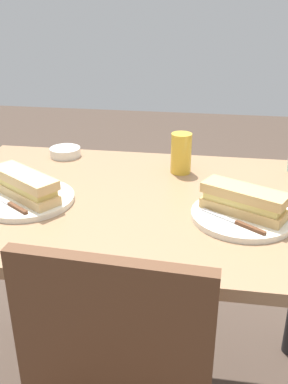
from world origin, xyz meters
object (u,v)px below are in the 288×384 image
(plate_near, at_px, (242,216))
(baguette_sandwich_far, at_px, (25,185))
(dining_table, at_px, (144,238))
(knife_near, at_px, (236,222))
(olive_bowl, at_px, (65,152))
(beer_glass, at_px, (181,153))
(baguette_sandwich_near, at_px, (244,201))
(plate_far, at_px, (27,199))
(knife_far, at_px, (10,204))

(plate_near, distance_m, baguette_sandwich_far, 0.57)
(dining_table, distance_m, knife_near, 0.31)
(dining_table, xyz_separation_m, olive_bowl, (0.32, -0.30, 0.14))
(olive_bowl, bearing_deg, beer_glass, 167.95)
(baguette_sandwich_far, relative_size, olive_bowl, 2.15)
(plate_near, bearing_deg, olive_bowl, -32.64)
(baguette_sandwich_near, bearing_deg, olive_bowl, -32.64)
(knife_near, distance_m, baguette_sandwich_far, 0.56)
(baguette_sandwich_far, height_order, olive_bowl, baguette_sandwich_far)
(dining_table, relative_size, knife_near, 7.81)
(dining_table, height_order, plate_near, plate_near)
(plate_far, relative_size, knife_far, 1.66)
(plate_far, distance_m, knife_far, 0.06)
(knife_near, relative_size, beer_glass, 1.20)
(baguette_sandwich_far, bearing_deg, beer_glass, -144.67)
(knife_near, xyz_separation_m, baguette_sandwich_far, (0.55, -0.07, 0.03))
(knife_near, distance_m, knife_far, 0.58)
(olive_bowl, bearing_deg, baguette_sandwich_far, 91.73)
(baguette_sandwich_near, xyz_separation_m, knife_near, (0.02, 0.06, -0.03))
(plate_far, bearing_deg, beer_glass, -144.67)
(knife_near, height_order, olive_bowl, olive_bowl)
(plate_far, distance_m, baguette_sandwich_far, 0.04)
(baguette_sandwich_far, distance_m, beer_glass, 0.48)
(dining_table, bearing_deg, beer_glass, -111.48)
(baguette_sandwich_near, bearing_deg, plate_far, -0.79)
(dining_table, height_order, olive_bowl, olive_bowl)
(plate_near, bearing_deg, knife_far, 4.46)
(beer_glass, bearing_deg, knife_far, 38.67)
(baguette_sandwich_far, bearing_deg, knife_far, 67.16)
(knife_near, distance_m, plate_far, 0.56)
(knife_far, height_order, beer_glass, beer_glass)
(dining_table, bearing_deg, baguette_sandwich_far, 12.34)
(knife_far, relative_size, olive_bowl, 1.48)
(plate_far, xyz_separation_m, olive_bowl, (0.01, -0.37, 0.01))
(knife_near, height_order, knife_far, same)
(baguette_sandwich_far, relative_size, knife_far, 1.45)
(plate_far, relative_size, baguette_sandwich_far, 1.14)
(knife_near, xyz_separation_m, plate_far, (0.55, -0.07, -0.01))
(knife_near, distance_m, beer_glass, 0.38)
(baguette_sandwich_near, distance_m, olive_bowl, 0.69)
(knife_far, xyz_separation_m, olive_bowl, (-0.01, -0.42, -0.00))
(dining_table, relative_size, knife_far, 7.66)
(dining_table, xyz_separation_m, beer_glass, (-0.08, -0.21, 0.19))
(dining_table, height_order, baguette_sandwich_near, baguette_sandwich_near)
(plate_far, relative_size, beer_glass, 2.04)
(baguette_sandwich_near, relative_size, beer_glass, 1.74)
(dining_table, bearing_deg, olive_bowl, -42.75)
(plate_far, height_order, baguette_sandwich_far, baguette_sandwich_far)
(baguette_sandwich_near, bearing_deg, plate_near, 90.00)
(plate_near, height_order, knife_far, knife_far)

